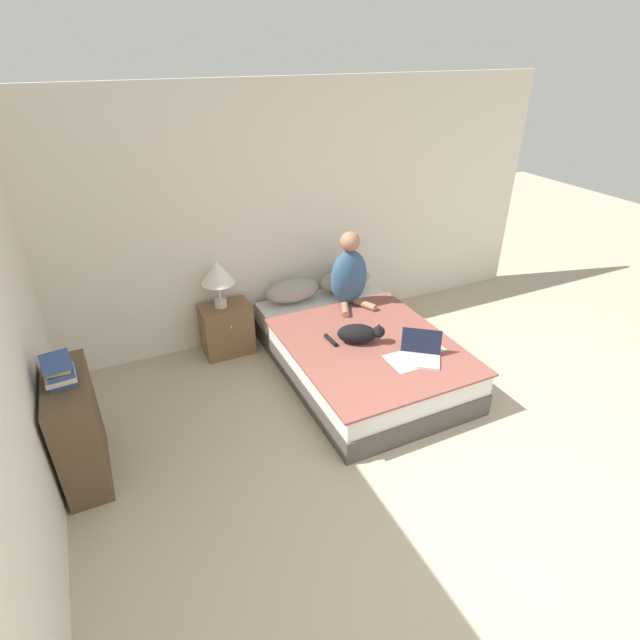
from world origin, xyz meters
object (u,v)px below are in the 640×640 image
object	(u,v)px
person_sitting	(349,274)
laptop_open	(420,353)
cat_tabby	(359,334)
bed	(359,353)
pillow_far	(345,280)
table_lamp	(217,274)
pillow_near	(292,291)
bookshelf	(77,428)
nightstand	(227,329)
book_stack_top	(59,370)

from	to	relation	value
person_sitting	laptop_open	xyz separation A→B (m)	(0.07, -1.17, -0.28)
cat_tabby	laptop_open	size ratio (longest dim) A/B	1.07
bed	person_sitting	size ratio (longest dim) A/B	2.73
pillow_far	cat_tabby	world-z (taller)	pillow_far
cat_tabby	person_sitting	bearing A→B (deg)	95.89
bed	pillow_far	distance (m)	1.01
pillow_far	laptop_open	bearing A→B (deg)	-91.96
bed	person_sitting	xyz separation A→B (m)	(0.19, 0.59, 0.55)
laptop_open	table_lamp	xyz separation A→B (m)	(-1.34, 1.48, 0.41)
bed	pillow_near	distance (m)	1.01
pillow_near	table_lamp	world-z (taller)	table_lamp
person_sitting	bookshelf	distance (m)	2.80
table_lamp	pillow_near	bearing A→B (deg)	0.17
bed	laptop_open	distance (m)	0.69
cat_tabby	pillow_far	bearing A→B (deg)	95.80
pillow_far	nightstand	world-z (taller)	pillow_far
person_sitting	bed	bearing A→B (deg)	-107.82
pillow_far	pillow_near	bearing A→B (deg)	180.00
person_sitting	book_stack_top	xyz separation A→B (m)	(-2.65, -0.86, 0.16)
person_sitting	cat_tabby	bearing A→B (deg)	-111.29
nightstand	pillow_near	bearing A→B (deg)	0.33
bed	pillow_near	world-z (taller)	pillow_near
book_stack_top	pillow_far	bearing A→B (deg)	23.01
bed	book_stack_top	bearing A→B (deg)	-173.57
cat_tabby	pillow_near	bearing A→B (deg)	129.40
person_sitting	laptop_open	size ratio (longest dim) A/B	1.80
pillow_near	pillow_far	world-z (taller)	same
pillow_far	person_sitting	bearing A→B (deg)	-111.58
person_sitting	book_stack_top	bearing A→B (deg)	-161.92
cat_tabby	nightstand	xyz separation A→B (m)	(-0.95, 1.02, -0.25)
bed	pillow_near	size ratio (longest dim) A/B	3.58
pillow_near	person_sitting	size ratio (longest dim) A/B	0.76
cat_tabby	book_stack_top	xyz separation A→B (m)	(-2.37, -0.15, 0.40)
pillow_far	laptop_open	xyz separation A→B (m)	(-0.05, -1.48, -0.07)
table_lamp	book_stack_top	xyz separation A→B (m)	(-1.38, -1.17, 0.04)
nightstand	table_lamp	size ratio (longest dim) A/B	1.09
cat_tabby	laptop_open	distance (m)	0.58
person_sitting	bookshelf	size ratio (longest dim) A/B	0.94
pillow_far	table_lamp	world-z (taller)	table_lamp
person_sitting	laptop_open	bearing A→B (deg)	-86.44
pillow_near	table_lamp	distance (m)	0.83
pillow_near	bookshelf	distance (m)	2.45
laptop_open	nightstand	xyz separation A→B (m)	(-1.30, 1.48, -0.21)
pillow_near	cat_tabby	xyz separation A→B (m)	(0.22, -1.03, -0.02)
laptop_open	pillow_near	bearing A→B (deg)	148.69
bed	person_sitting	world-z (taller)	person_sitting
pillow_far	nightstand	xyz separation A→B (m)	(-1.36, -0.00, -0.28)
nightstand	person_sitting	bearing A→B (deg)	-14.07
cat_tabby	table_lamp	size ratio (longest dim) A/B	0.96
pillow_far	cat_tabby	xyz separation A→B (m)	(-0.40, -1.03, -0.02)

